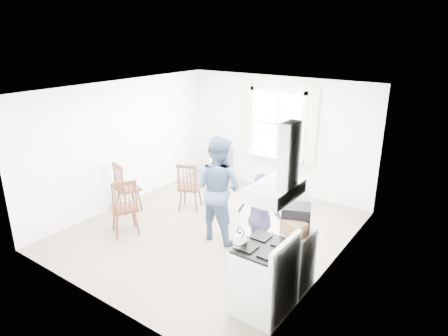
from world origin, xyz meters
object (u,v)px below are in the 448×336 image
at_px(low_cabinet, 293,258).
at_px(windsor_chair_c, 125,202).
at_px(stereo_stack, 296,217).
at_px(person_mid, 219,189).
at_px(person_right, 261,218).
at_px(windsor_chair_b, 122,182).
at_px(windsor_chair_a, 188,182).
at_px(person_left, 217,181).
at_px(gas_stove, 264,278).

distance_m(low_cabinet, windsor_chair_c, 3.12).
distance_m(stereo_stack, windsor_chair_c, 3.14).
relative_size(person_mid, person_right, 1.28).
distance_m(stereo_stack, windsor_chair_b, 3.93).
distance_m(windsor_chair_a, person_mid, 1.31).
bearing_deg(person_left, windsor_chair_c, 76.15).
relative_size(gas_stove, person_mid, 0.60).
relative_size(gas_stove, windsor_chair_a, 1.09).
bearing_deg(stereo_stack, person_left, 152.39).
xyz_separation_m(windsor_chair_b, person_left, (1.66, 0.96, 0.11)).
relative_size(gas_stove, windsor_chair_b, 1.07).
bearing_deg(person_left, gas_stove, 152.24).
distance_m(windsor_chair_a, person_left, 0.64).
height_order(gas_stove, windsor_chair_c, gas_stove).
height_order(windsor_chair_b, person_right, person_right).
distance_m(gas_stove, person_left, 2.92).
distance_m(low_cabinet, windsor_chair_a, 3.06).
xyz_separation_m(person_left, person_mid, (0.55, -0.69, 0.19)).
distance_m(low_cabinet, person_left, 2.58).
xyz_separation_m(stereo_stack, person_right, (-0.73, 0.29, -0.34)).
xyz_separation_m(gas_stove, windsor_chair_a, (-2.79, 1.77, 0.14)).
relative_size(windsor_chair_a, windsor_chair_c, 0.94).
height_order(windsor_chair_a, person_right, person_right).
bearing_deg(person_mid, stereo_stack, 166.22).
height_order(windsor_chair_b, windsor_chair_c, windsor_chair_c).
bearing_deg(windsor_chair_b, gas_stove, -14.05).
xyz_separation_m(gas_stove, windsor_chair_b, (-3.84, 0.96, 0.15)).
bearing_deg(windsor_chair_c, person_left, 62.57).
xyz_separation_m(stereo_stack, person_left, (-2.24, 1.17, -0.33)).
xyz_separation_m(windsor_chair_b, person_right, (3.17, 0.08, 0.10)).
bearing_deg(person_mid, low_cabinet, 164.78).
bearing_deg(stereo_stack, person_mid, 164.11).
height_order(person_mid, person_right, person_mid).
bearing_deg(windsor_chair_c, person_right, 17.35).
height_order(windsor_chair_a, person_left, person_left).
xyz_separation_m(windsor_chair_c, person_left, (0.84, 1.61, 0.08)).
bearing_deg(windsor_chair_c, windsor_chair_a, 81.09).
relative_size(stereo_stack, person_right, 0.34).
distance_m(windsor_chair_a, person_right, 2.24).
relative_size(stereo_stack, person_left, 0.33).
distance_m(gas_stove, stereo_stack, 0.96).
distance_m(windsor_chair_b, person_right, 3.17).
height_order(gas_stove, person_right, person_right).
xyz_separation_m(person_mid, person_right, (0.96, -0.19, -0.20)).
relative_size(gas_stove, low_cabinet, 1.24).
distance_m(stereo_stack, person_right, 0.86).
distance_m(gas_stove, person_mid, 2.10).
distance_m(gas_stove, person_right, 1.27).
relative_size(windsor_chair_c, person_left, 0.73).
bearing_deg(windsor_chair_b, person_left, 30.13).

